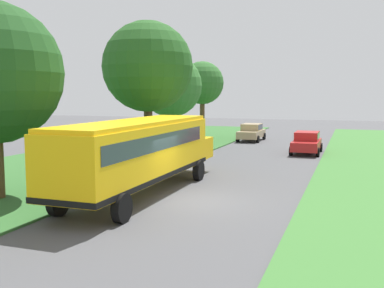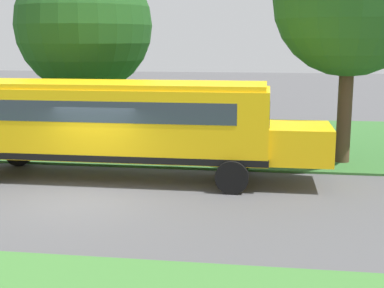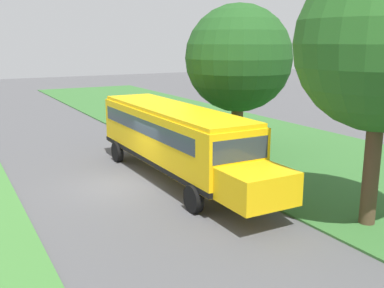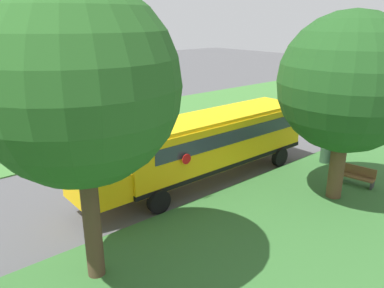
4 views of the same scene
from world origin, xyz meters
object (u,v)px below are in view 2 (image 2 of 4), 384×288
(school_bus, at_px, (114,120))
(park_bench, at_px, (43,134))
(oak_tree_beside_bus, at_px, (82,27))
(oak_tree_roadside_mid, at_px, (351,1))

(school_bus, bearing_deg, park_bench, -137.24)
(oak_tree_beside_bus, relative_size, park_bench, 4.74)
(school_bus, distance_m, oak_tree_roadside_mid, 9.25)
(oak_tree_roadside_mid, bearing_deg, school_bus, -66.58)
(oak_tree_beside_bus, xyz_separation_m, oak_tree_roadside_mid, (1.67, 10.42, 0.83))
(oak_tree_roadside_mid, bearing_deg, park_bench, -98.13)
(park_bench, bearing_deg, oak_tree_roadside_mid, 81.87)
(school_bus, relative_size, oak_tree_beside_bus, 1.58)
(park_bench, bearing_deg, school_bus, 42.76)
(oak_tree_roadside_mid, bearing_deg, oak_tree_beside_bus, -99.09)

